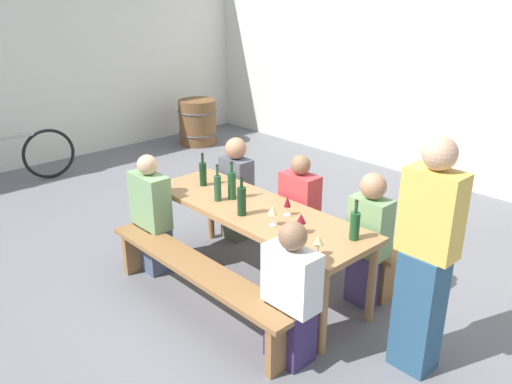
% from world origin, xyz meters
% --- Properties ---
extents(ground_plane, '(24.00, 24.00, 0.00)m').
position_xyz_m(ground_plane, '(0.00, 0.00, 0.00)').
color(ground_plane, slate).
extents(back_wall, '(14.00, 0.20, 3.20)m').
position_xyz_m(back_wall, '(0.00, 3.74, 1.60)').
color(back_wall, silver).
rests_on(back_wall, ground).
extents(side_wall, '(0.20, 7.88, 3.20)m').
position_xyz_m(side_wall, '(-4.83, 0.00, 1.60)').
color(side_wall, silver).
rests_on(side_wall, ground).
extents(tasting_table, '(2.20, 0.71, 0.75)m').
position_xyz_m(tasting_table, '(0.00, 0.00, 0.67)').
color(tasting_table, '#9E7247').
rests_on(tasting_table, ground).
extents(bench_near, '(2.10, 0.30, 0.45)m').
position_xyz_m(bench_near, '(0.00, -0.66, 0.36)').
color(bench_near, olive).
rests_on(bench_near, ground).
extents(bench_far, '(2.10, 0.30, 0.45)m').
position_xyz_m(bench_far, '(0.00, 0.66, 0.36)').
color(bench_far, olive).
rests_on(bench_far, ground).
extents(wine_bottle_0, '(0.07, 0.07, 0.32)m').
position_xyz_m(wine_bottle_0, '(0.93, 0.14, 0.87)').
color(wine_bottle_0, '#194723').
rests_on(wine_bottle_0, tasting_table).
extents(wine_bottle_1, '(0.07, 0.07, 0.32)m').
position_xyz_m(wine_bottle_1, '(-0.75, 0.01, 0.87)').
color(wine_bottle_1, '#143319').
rests_on(wine_bottle_1, tasting_table).
extents(wine_bottle_2, '(0.07, 0.07, 0.35)m').
position_xyz_m(wine_bottle_2, '(-0.30, -0.01, 0.88)').
color(wine_bottle_2, '#194723').
rests_on(wine_bottle_2, tasting_table).
extents(wine_bottle_3, '(0.07, 0.07, 0.34)m').
position_xyz_m(wine_bottle_3, '(0.02, -0.18, 0.88)').
color(wine_bottle_3, '#143319').
rests_on(wine_bottle_3, tasting_table).
extents(wine_bottle_4, '(0.06, 0.06, 0.34)m').
position_xyz_m(wine_bottle_4, '(-0.36, -0.13, 0.87)').
color(wine_bottle_4, '#234C2D').
rests_on(wine_bottle_4, tasting_table).
extents(wine_glass_0, '(0.06, 0.06, 0.17)m').
position_xyz_m(wine_glass_0, '(0.28, 0.09, 0.86)').
color(wine_glass_0, silver).
rests_on(wine_glass_0, tasting_table).
extents(wine_glass_1, '(0.08, 0.08, 0.16)m').
position_xyz_m(wine_glass_1, '(0.59, -0.08, 0.87)').
color(wine_glass_1, silver).
rests_on(wine_glass_1, tasting_table).
extents(wine_glass_2, '(0.07, 0.07, 0.16)m').
position_xyz_m(wine_glass_2, '(0.91, -0.25, 0.86)').
color(wine_glass_2, silver).
rests_on(wine_glass_2, tasting_table).
extents(wine_glass_3, '(0.07, 0.07, 0.18)m').
position_xyz_m(wine_glass_3, '(0.34, -0.14, 0.88)').
color(wine_glass_3, silver).
rests_on(wine_glass_3, tasting_table).
extents(seated_guest_near_0, '(0.42, 0.24, 1.13)m').
position_xyz_m(seated_guest_near_0, '(-0.88, -0.51, 0.53)').
color(seated_guest_near_0, '#45536C').
rests_on(seated_guest_near_0, ground).
extents(seated_guest_near_1, '(0.41, 0.24, 1.08)m').
position_xyz_m(seated_guest_near_1, '(0.90, -0.51, 0.51)').
color(seated_guest_near_1, '#382959').
rests_on(seated_guest_near_1, ground).
extents(seated_guest_far_0, '(0.34, 0.24, 1.10)m').
position_xyz_m(seated_guest_far_0, '(-0.84, 0.51, 0.54)').
color(seated_guest_far_0, '#515545').
rests_on(seated_guest_far_0, ground).
extents(seated_guest_far_1, '(0.36, 0.24, 1.13)m').
position_xyz_m(seated_guest_far_1, '(0.04, 0.51, 0.53)').
color(seated_guest_far_1, '#493053').
rests_on(seated_guest_far_1, ground).
extents(seated_guest_far_2, '(0.33, 0.24, 1.16)m').
position_xyz_m(seated_guest_far_2, '(0.82, 0.51, 0.56)').
color(seated_guest_far_2, '#483A6C').
rests_on(seated_guest_far_2, ground).
extents(standing_host, '(0.38, 0.24, 1.69)m').
position_xyz_m(standing_host, '(1.55, 0.08, 0.83)').
color(standing_host, '#294F6D').
rests_on(standing_host, ground).
extents(wine_barrel, '(0.66, 0.66, 0.75)m').
position_xyz_m(wine_barrel, '(-3.99, 2.37, 0.37)').
color(wine_barrel, brown).
rests_on(wine_barrel, ground).
extents(parked_bicycle_0, '(0.33, 1.73, 0.90)m').
position_xyz_m(parked_bicycle_0, '(-4.10, -0.71, 0.37)').
color(parked_bicycle_0, black).
rests_on(parked_bicycle_0, ground).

